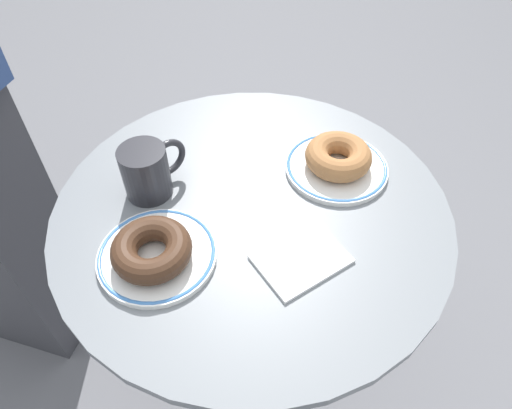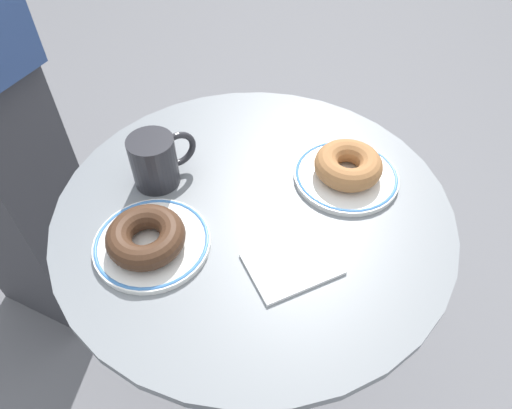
{
  "view_description": "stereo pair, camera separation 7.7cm",
  "coord_description": "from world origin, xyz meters",
  "px_view_note": "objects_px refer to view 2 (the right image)",
  "views": [
    {
      "loc": [
        -0.25,
        -0.48,
        1.35
      ],
      "look_at": [
        -0.0,
        -0.02,
        0.78
      ],
      "focal_mm": 32.12,
      "sensor_mm": 36.0,
      "label": 1
    },
    {
      "loc": [
        -0.18,
        -0.51,
        1.35
      ],
      "look_at": [
        -0.0,
        -0.02,
        0.78
      ],
      "focal_mm": 32.12,
      "sensor_mm": 36.0,
      "label": 2
    }
  ],
  "objects_px": {
    "plate_left": "(152,243)",
    "plate_right": "(346,176)",
    "donut_cinnamon": "(348,165)",
    "cafe_table": "(254,273)",
    "donut_chocolate": "(146,237)",
    "paper_napkin": "(292,264)",
    "coffee_mug": "(156,160)"
  },
  "relations": [
    {
      "from": "cafe_table",
      "to": "paper_napkin",
      "type": "distance_m",
      "value": 0.26
    },
    {
      "from": "cafe_table",
      "to": "plate_right",
      "type": "relative_size",
      "value": 3.89
    },
    {
      "from": "plate_right",
      "to": "donut_chocolate",
      "type": "bearing_deg",
      "value": -173.55
    },
    {
      "from": "cafe_table",
      "to": "plate_right",
      "type": "distance_m",
      "value": 0.29
    },
    {
      "from": "plate_right",
      "to": "donut_chocolate",
      "type": "xyz_separation_m",
      "value": [
        -0.38,
        -0.04,
        0.03
      ]
    },
    {
      "from": "cafe_table",
      "to": "coffee_mug",
      "type": "distance_m",
      "value": 0.32
    },
    {
      "from": "plate_right",
      "to": "paper_napkin",
      "type": "height_order",
      "value": "plate_right"
    },
    {
      "from": "donut_chocolate",
      "to": "plate_left",
      "type": "bearing_deg",
      "value": 42.27
    },
    {
      "from": "plate_left",
      "to": "plate_right",
      "type": "height_order",
      "value": "same"
    },
    {
      "from": "plate_left",
      "to": "donut_cinnamon",
      "type": "relative_size",
      "value": 1.54
    },
    {
      "from": "cafe_table",
      "to": "plate_right",
      "type": "height_order",
      "value": "plate_right"
    },
    {
      "from": "donut_chocolate",
      "to": "coffee_mug",
      "type": "relative_size",
      "value": 1.01
    },
    {
      "from": "plate_left",
      "to": "donut_chocolate",
      "type": "bearing_deg",
      "value": -137.73
    },
    {
      "from": "coffee_mug",
      "to": "plate_right",
      "type": "bearing_deg",
      "value": -18.67
    },
    {
      "from": "donut_cinnamon",
      "to": "coffee_mug",
      "type": "relative_size",
      "value": 0.99
    },
    {
      "from": "plate_right",
      "to": "coffee_mug",
      "type": "xyz_separation_m",
      "value": [
        -0.33,
        0.11,
        0.04
      ]
    },
    {
      "from": "paper_napkin",
      "to": "plate_right",
      "type": "bearing_deg",
      "value": 41.2
    },
    {
      "from": "donut_chocolate",
      "to": "paper_napkin",
      "type": "distance_m",
      "value": 0.23
    },
    {
      "from": "plate_right",
      "to": "donut_chocolate",
      "type": "relative_size",
      "value": 1.55
    },
    {
      "from": "plate_left",
      "to": "plate_right",
      "type": "relative_size",
      "value": 0.98
    },
    {
      "from": "plate_right",
      "to": "coffee_mug",
      "type": "relative_size",
      "value": 1.55
    },
    {
      "from": "donut_chocolate",
      "to": "donut_cinnamon",
      "type": "xyz_separation_m",
      "value": [
        0.38,
        0.04,
        0.0
      ]
    },
    {
      "from": "donut_chocolate",
      "to": "coffee_mug",
      "type": "distance_m",
      "value": 0.16
    },
    {
      "from": "donut_chocolate",
      "to": "paper_napkin",
      "type": "relative_size",
      "value": 0.91
    },
    {
      "from": "plate_right",
      "to": "donut_cinnamon",
      "type": "relative_size",
      "value": 1.56
    },
    {
      "from": "donut_chocolate",
      "to": "donut_cinnamon",
      "type": "bearing_deg",
      "value": 6.45
    },
    {
      "from": "plate_right",
      "to": "donut_cinnamon",
      "type": "height_order",
      "value": "donut_cinnamon"
    },
    {
      "from": "donut_chocolate",
      "to": "paper_napkin",
      "type": "height_order",
      "value": "donut_chocolate"
    },
    {
      "from": "plate_right",
      "to": "paper_napkin",
      "type": "bearing_deg",
      "value": -138.8
    },
    {
      "from": "plate_left",
      "to": "donut_chocolate",
      "type": "distance_m",
      "value": 0.03
    },
    {
      "from": "plate_right",
      "to": "paper_napkin",
      "type": "xyz_separation_m",
      "value": [
        -0.17,
        -0.15,
        -0.0
      ]
    },
    {
      "from": "plate_left",
      "to": "coffee_mug",
      "type": "distance_m",
      "value": 0.16
    }
  ]
}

